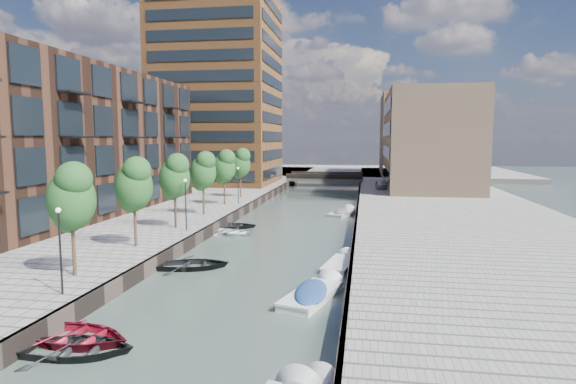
% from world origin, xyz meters
% --- Properties ---
extents(water, '(300.00, 300.00, 0.00)m').
position_xyz_m(water, '(0.00, 40.00, 0.00)').
color(water, '#38473F').
rests_on(water, ground).
extents(quay_left, '(60.00, 140.00, 1.00)m').
position_xyz_m(quay_left, '(-36.00, 40.00, 0.50)').
color(quay_left, gray).
rests_on(quay_left, ground).
extents(quay_right, '(20.00, 140.00, 1.00)m').
position_xyz_m(quay_right, '(16.00, 40.00, 0.50)').
color(quay_right, gray).
rests_on(quay_right, ground).
extents(quay_wall_left, '(0.25, 140.00, 1.00)m').
position_xyz_m(quay_wall_left, '(-6.10, 40.00, 0.50)').
color(quay_wall_left, '#332823').
rests_on(quay_wall_left, ground).
extents(quay_wall_right, '(0.25, 140.00, 1.00)m').
position_xyz_m(quay_wall_right, '(6.10, 40.00, 0.50)').
color(quay_wall_right, '#332823').
rests_on(quay_wall_right, ground).
extents(far_closure, '(80.00, 40.00, 1.00)m').
position_xyz_m(far_closure, '(0.00, 100.00, 0.50)').
color(far_closure, gray).
rests_on(far_closure, ground).
extents(apartment_block, '(8.00, 38.00, 14.00)m').
position_xyz_m(apartment_block, '(-20.00, 30.00, 8.00)').
color(apartment_block, '#321C13').
rests_on(apartment_block, quay_left).
extents(tower, '(18.00, 18.00, 30.00)m').
position_xyz_m(tower, '(-17.00, 65.00, 16.00)').
color(tower, brown).
rests_on(tower, quay_left).
extents(tan_block_near, '(12.00, 25.00, 14.00)m').
position_xyz_m(tan_block_near, '(16.00, 62.00, 8.00)').
color(tan_block_near, tan).
rests_on(tan_block_near, quay_right).
extents(tan_block_far, '(12.00, 20.00, 16.00)m').
position_xyz_m(tan_block_far, '(16.00, 88.00, 9.00)').
color(tan_block_far, tan).
rests_on(tan_block_far, quay_right).
extents(bridge, '(13.00, 6.00, 1.30)m').
position_xyz_m(bridge, '(0.00, 72.00, 1.39)').
color(bridge, gray).
rests_on(bridge, ground).
extents(tree_1, '(2.50, 2.50, 5.95)m').
position_xyz_m(tree_1, '(-8.50, 11.00, 5.31)').
color(tree_1, '#382619').
rests_on(tree_1, quay_left).
extents(tree_2, '(2.50, 2.50, 5.95)m').
position_xyz_m(tree_2, '(-8.50, 18.00, 5.31)').
color(tree_2, '#382619').
rests_on(tree_2, quay_left).
extents(tree_3, '(2.50, 2.50, 5.95)m').
position_xyz_m(tree_3, '(-8.50, 25.00, 5.31)').
color(tree_3, '#382619').
rests_on(tree_3, quay_left).
extents(tree_4, '(2.50, 2.50, 5.95)m').
position_xyz_m(tree_4, '(-8.50, 32.00, 5.31)').
color(tree_4, '#382619').
rests_on(tree_4, quay_left).
extents(tree_5, '(2.50, 2.50, 5.95)m').
position_xyz_m(tree_5, '(-8.50, 39.00, 5.31)').
color(tree_5, '#382619').
rests_on(tree_5, quay_left).
extents(tree_6, '(2.50, 2.50, 5.95)m').
position_xyz_m(tree_6, '(-8.50, 46.00, 5.31)').
color(tree_6, '#382619').
rests_on(tree_6, quay_left).
extents(lamp_0, '(0.24, 0.24, 4.12)m').
position_xyz_m(lamp_0, '(-7.20, 8.00, 3.51)').
color(lamp_0, black).
rests_on(lamp_0, quay_left).
extents(lamp_1, '(0.24, 0.24, 4.12)m').
position_xyz_m(lamp_1, '(-7.20, 24.00, 3.51)').
color(lamp_1, black).
rests_on(lamp_1, quay_left).
extents(lamp_2, '(0.24, 0.24, 4.12)m').
position_xyz_m(lamp_2, '(-7.20, 40.00, 3.51)').
color(lamp_2, black).
rests_on(lamp_2, quay_left).
extents(sloop_0, '(4.88, 3.77, 0.93)m').
position_xyz_m(sloop_0, '(-4.11, 4.22, 0.00)').
color(sloop_0, black).
rests_on(sloop_0, ground).
extents(sloop_1, '(5.45, 4.51, 0.98)m').
position_xyz_m(sloop_1, '(-4.05, 16.75, 0.00)').
color(sloop_1, black).
rests_on(sloop_1, ground).
extents(sloop_2, '(5.22, 4.01, 1.00)m').
position_xyz_m(sloop_2, '(-4.78, 5.21, 0.00)').
color(sloop_2, maroon).
rests_on(sloop_2, ground).
extents(sloop_3, '(4.82, 4.24, 0.83)m').
position_xyz_m(sloop_3, '(-4.29, 27.77, 0.00)').
color(sloop_3, white).
rests_on(sloop_3, ground).
extents(sloop_4, '(4.72, 3.65, 0.90)m').
position_xyz_m(sloop_4, '(-5.24, 30.72, 0.00)').
color(sloop_4, black).
rests_on(sloop_4, ground).
extents(motorboat_2, '(2.32, 4.68, 1.49)m').
position_xyz_m(motorboat_2, '(5.42, 19.02, 0.09)').
color(motorboat_2, white).
rests_on(motorboat_2, ground).
extents(motorboat_3, '(3.20, 5.50, 1.74)m').
position_xyz_m(motorboat_3, '(4.32, 12.29, 0.21)').
color(motorboat_3, white).
rests_on(motorboat_3, ground).
extents(motorboat_4, '(3.07, 5.31, 1.68)m').
position_xyz_m(motorboat_4, '(4.49, 39.88, 0.20)').
color(motorboat_4, '#B5B4B3').
rests_on(motorboat_4, ground).
extents(car, '(1.77, 3.95, 1.32)m').
position_xyz_m(car, '(9.20, 59.03, 1.66)').
color(car, '#A2A4A7').
rests_on(car, quay_right).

